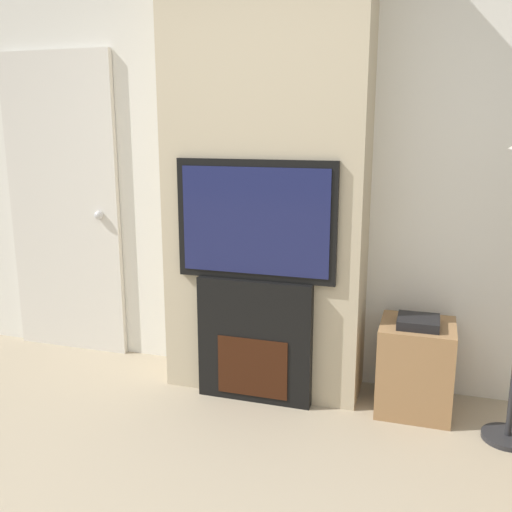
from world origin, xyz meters
name	(u,v)px	position (x,y,z in m)	size (l,w,h in m)	color
wall_back	(277,163)	(0.00, 2.03, 1.35)	(6.00, 0.06, 2.70)	silver
chimney_breast	(266,165)	(0.00, 1.80, 1.35)	(1.16, 0.39, 2.70)	#BCAD8E
fireplace	(256,340)	(0.00, 1.61, 0.36)	(0.67, 0.15, 0.73)	black
television	(256,221)	(0.00, 1.60, 1.06)	(0.91, 0.07, 0.67)	black
media_stand	(415,366)	(0.89, 1.74, 0.26)	(0.40, 0.40, 0.56)	#997047
entry_door	(64,207)	(-1.51, 1.97, 1.03)	(0.85, 0.09, 2.05)	silver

